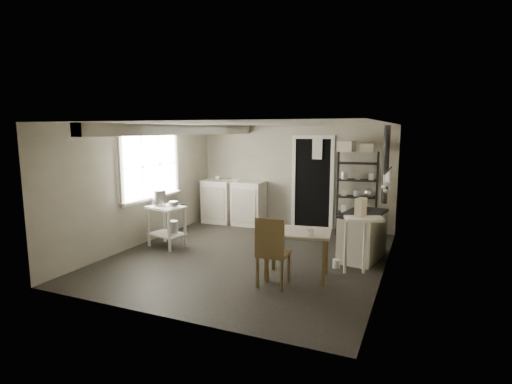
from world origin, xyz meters
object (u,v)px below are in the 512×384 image
at_px(stockpot, 159,197).
at_px(flour_sack, 349,224).
at_px(base_cabinets, 234,204).
at_px(prep_table, 167,226).
at_px(shelf_rack, 357,190).
at_px(chair, 274,253).
at_px(stove, 363,234).
at_px(work_table, 298,253).

xyz_separation_m(stockpot, flour_sack, (3.19, 2.13, -0.70)).
height_order(stockpot, base_cabinets, stockpot).
distance_m(prep_table, base_cabinets, 2.27).
distance_m(shelf_rack, chair, 3.39).
bearing_deg(base_cabinets, stove, -27.98).
height_order(base_cabinets, stove, base_cabinets).
bearing_deg(base_cabinets, prep_table, -100.27).
relative_size(stockpot, work_table, 0.29).
xyz_separation_m(shelf_rack, stove, (0.36, -1.58, -0.51)).
bearing_deg(stockpot, work_table, -11.56).
height_order(prep_table, stove, stove).
bearing_deg(work_table, flour_sack, 84.22).
relative_size(base_cabinets, chair, 1.52).
bearing_deg(shelf_rack, flour_sack, -137.11).
height_order(stockpot, stove, stockpot).
relative_size(shelf_rack, stove, 1.69).
xyz_separation_m(stove, work_table, (-0.76, -1.30, -0.06)).
height_order(stockpot, flour_sack, stockpot).
height_order(prep_table, stockpot, stockpot).
bearing_deg(chair, stockpot, 156.01).
distance_m(prep_table, stockpot, 0.56).
bearing_deg(flour_sack, chair, -99.03).
bearing_deg(base_cabinets, flour_sack, -4.63).
relative_size(prep_table, chair, 0.76).
xyz_separation_m(shelf_rack, flour_sack, (-0.12, -0.15, -0.71)).
relative_size(prep_table, flour_sack, 1.75).
bearing_deg(prep_table, flour_sack, 35.17).
height_order(base_cabinets, shelf_rack, shelf_rack).
distance_m(base_cabinets, chair, 3.94).
xyz_separation_m(prep_table, stockpot, (-0.15, 0.01, 0.54)).
height_order(work_table, flour_sack, work_table).
xyz_separation_m(prep_table, stove, (3.52, 0.71, 0.04)).
bearing_deg(shelf_rack, chair, -109.43).
height_order(prep_table, work_table, prep_table).
bearing_deg(stockpot, chair, -20.63).
bearing_deg(prep_table, base_cabinets, 82.10).
height_order(chair, flour_sack, chair).
bearing_deg(chair, shelf_rack, 76.02).
relative_size(base_cabinets, stove, 1.49).
distance_m(base_cabinets, stove, 3.55).
relative_size(work_table, flour_sack, 2.14).
xyz_separation_m(prep_table, chair, (2.54, -1.01, 0.08)).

